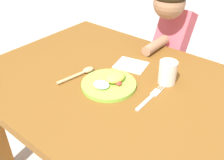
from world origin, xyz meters
TOP-DOWN VIEW (x-y plane):
  - dining_table at (0.00, 0.00)m, footprint 1.41×0.89m
  - plate at (-0.09, -0.04)m, footprint 0.23×0.23m
  - fork at (0.08, -0.00)m, footprint 0.03×0.20m
  - spoon at (-0.25, -0.05)m, footprint 0.06×0.19m
  - drinking_cup at (0.08, 0.13)m, footprint 0.08×0.08m
  - person at (-0.12, 0.55)m, footprint 0.17×0.41m
  - napkin at (-0.12, 0.15)m, footprint 0.17×0.15m

SIDE VIEW (x-z plane):
  - person at x=-0.12m, z-range 0.07..1.04m
  - dining_table at x=0.00m, z-range 0.25..0.91m
  - napkin at x=-0.12m, z-range 0.66..0.67m
  - fork at x=0.08m, z-range 0.66..0.67m
  - spoon at x=-0.25m, z-range 0.66..0.68m
  - plate at x=-0.09m, z-range 0.65..0.70m
  - drinking_cup at x=0.08m, z-range 0.66..0.76m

